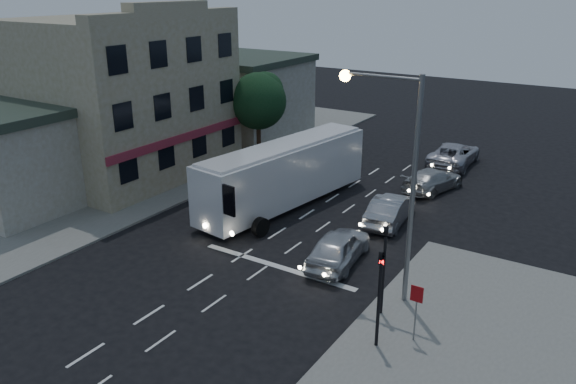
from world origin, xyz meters
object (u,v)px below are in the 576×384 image
Objects in this scene: traffic_signal_side at (380,288)px; streetlight at (398,164)px; street_tree at (258,99)px; car_sedan_b at (433,180)px; tour_bus at (285,173)px; regulatory_sign at (416,304)px; car_sedan_a at (390,210)px; car_suv at (338,247)px; traffic_signal_main at (384,260)px; car_sedan_c at (454,154)px.

streetlight is at bearing 105.70° from traffic_signal_side.
car_sedan_b is at bearing 2.24° from street_tree.
street_tree is (-6.44, 6.55, 2.50)m from tour_bus.
streetlight is (-1.96, 2.44, 4.14)m from regulatory_sign.
tour_bus reaches higher than car_sedan_a.
traffic_signal_side is (4.15, -5.00, 1.63)m from car_suv.
traffic_signal_main is 0.66× the size of street_tree.
car_suv is 1.13× the size of traffic_signal_side.
tour_bus is 11.68m from streetlight.
car_suv is 1.13× the size of traffic_signal_main.
traffic_signal_main is at bearing 131.85° from car_suv.
street_tree reaches higher than car_sedan_a.
streetlight reaches higher than traffic_signal_main.
streetlight is (3.26, -19.23, 4.94)m from car_sedan_c.
car_suv is 4.86m from traffic_signal_main.
traffic_signal_side is (10.07, -9.68, 0.42)m from tour_bus.
regulatory_sign is at bearing 134.99° from car_suv.
car_suv reaches higher than car_sedan_b.
car_sedan_c is at bearing 27.53° from street_tree.
traffic_signal_side is 1.61m from regulatory_sign.
traffic_signal_side is at bearing 116.92° from car_sedan_b.
traffic_signal_side is (4.21, -22.63, 1.63)m from car_sedan_c.
street_tree is (-15.81, 14.25, 2.08)m from traffic_signal_main.
traffic_signal_side is 0.46× the size of streetlight.
street_tree is (-12.81, -0.50, 3.81)m from car_sedan_b.
traffic_signal_side is 23.24m from street_tree.
car_sedan_a is at bearing 117.27° from regulatory_sign.
car_suv is at bearing 81.52° from car_sedan_a.
car_suv is at bearing -42.24° from street_tree.
car_sedan_a is at bearing -24.24° from street_tree.
tour_bus is 14.09m from regulatory_sign.
street_tree reaches higher than regulatory_sign.
tour_bus is at bearing 140.60° from traffic_signal_main.
street_tree is (-16.51, 16.22, 2.08)m from traffic_signal_side.
car_suv is 1.00× the size of car_sedan_a.
regulatory_sign reaches higher than car_sedan_c.
traffic_signal_side reaches higher than regulatory_sign.
street_tree is at bearing 138.92° from regulatory_sign.
car_suv is at bearing 138.74° from traffic_signal_main.
tour_bus is at bearing -45.49° from street_tree.
traffic_signal_main reaches higher than regulatory_sign.
tour_bus is at bearing 136.15° from traffic_signal_side.
streetlight is 1.45× the size of street_tree.
car_sedan_c reaches higher than car_suv.
tour_bus is 7.64m from car_suv.
car_suv is at bearing 129.66° from traffic_signal_side.
traffic_signal_main is (3.51, -20.65, 1.63)m from car_sedan_c.
car_sedan_a is 0.51× the size of streetlight.
streetlight is (-0.26, 1.42, 3.31)m from traffic_signal_main.
car_sedan_a is at bearing 110.50° from traffic_signal_side.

